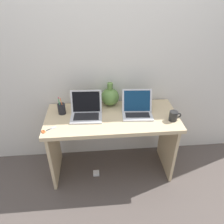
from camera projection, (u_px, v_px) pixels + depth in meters
name	position (u px, v px, depth m)	size (l,w,h in m)	color
ground_plane	(112.00, 168.00, 2.61)	(6.00, 6.00, 0.00)	#564C47
back_wall	(109.00, 63.00, 2.25)	(4.40, 0.04, 2.40)	silver
desk	(112.00, 130.00, 2.30)	(1.35, 0.60, 0.76)	#D1B78C
laptop_left	(86.00, 110.00, 2.19)	(0.32, 0.26, 0.25)	silver
laptop_right	(137.00, 108.00, 2.22)	(0.32, 0.27, 0.24)	silver
green_vase	(110.00, 96.00, 2.36)	(0.20, 0.20, 0.26)	#5B843D
coffee_mug	(173.00, 116.00, 2.12)	(0.12, 0.08, 0.10)	black
pen_cup	(62.00, 109.00, 2.22)	(0.08, 0.08, 0.19)	black
scissors	(46.00, 131.00, 2.00)	(0.14, 0.11, 0.01)	#B7B7BC
power_brick	(96.00, 173.00, 2.53)	(0.07, 0.07, 0.03)	white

